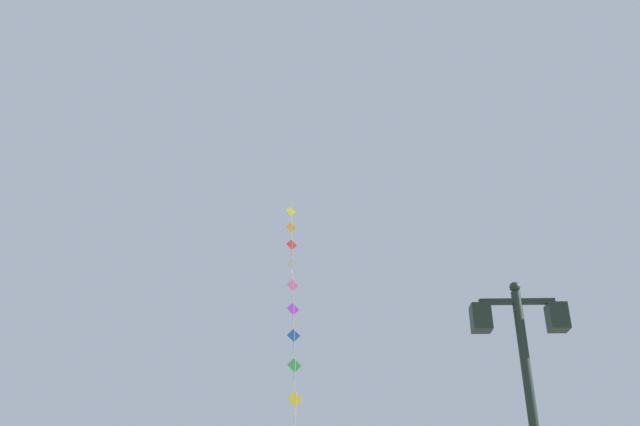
% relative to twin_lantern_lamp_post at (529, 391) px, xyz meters
% --- Properties ---
extents(twin_lantern_lamp_post, '(1.40, 0.28, 5.23)m').
position_rel_twin_lantern_lamp_post_xyz_m(twin_lantern_lamp_post, '(0.00, 0.00, 0.00)').
color(twin_lantern_lamp_post, '#1E2D23').
rests_on(twin_lantern_lamp_post, ground_plane).
extents(kite_train, '(1.56, 11.90, 16.97)m').
position_rel_twin_lantern_lamp_post_xyz_m(kite_train, '(-4.31, 14.49, 5.68)').
color(kite_train, brown).
rests_on(kite_train, ground_plane).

